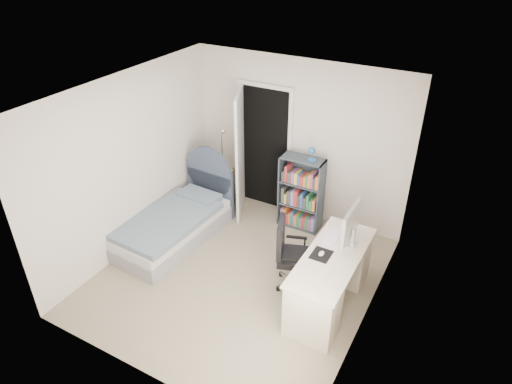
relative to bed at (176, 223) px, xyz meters
The scene contains 8 objects.
room_shell 1.62m from the bed, 13.52° to the right, with size 3.50×3.70×2.60m.
door 1.55m from the bed, 66.51° to the left, with size 0.92×0.77×2.06m.
bed is the anchor object (origin of this frame).
nightstand 1.31m from the bed, 94.30° to the left, with size 0.41×0.41×0.60m.
floor_lamp 1.18m from the bed, 83.79° to the left, with size 0.20×0.20×1.38m.
bookcase 1.90m from the bed, 38.43° to the left, with size 0.65×0.28×1.38m.
desk 2.49m from the bed, ahead, with size 0.61×1.53×1.26m.
office_chair 1.92m from the bed, ahead, with size 0.55×0.56×0.98m.
Camera 1 is at (2.46, -4.00, 4.09)m, focal length 32.00 mm.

